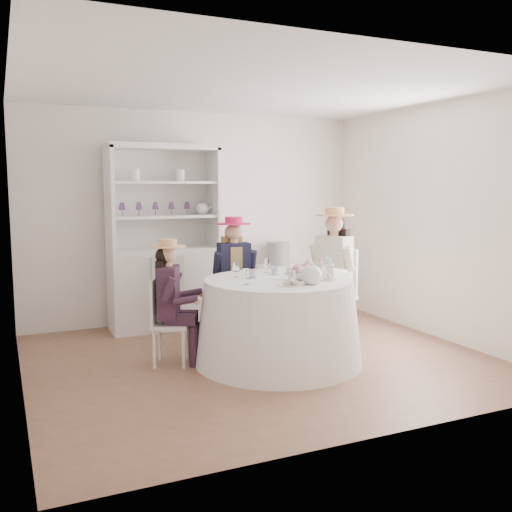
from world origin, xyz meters
name	(u,v)px	position (x,y,z in m)	size (l,w,h in m)	color
ground	(260,359)	(0.00, 0.00, 0.00)	(4.50, 4.50, 0.00)	brown
ceiling	(260,88)	(0.00, 0.00, 2.70)	(4.50, 4.50, 0.00)	white
wall_back	(197,217)	(0.00, 2.00, 1.35)	(4.50, 4.50, 0.00)	white
wall_front	(384,247)	(0.00, -2.00, 1.35)	(4.50, 4.50, 0.00)	white
wall_left	(15,235)	(-2.25, 0.00, 1.35)	(4.50, 4.50, 0.00)	white
wall_right	(437,221)	(2.25, 0.00, 1.35)	(4.50, 4.50, 0.00)	white
tea_table	(278,321)	(0.12, -0.17, 0.42)	(1.67, 1.67, 0.84)	white
hutch	(164,264)	(-0.53, 1.68, 0.80)	(1.34, 0.52, 2.25)	silver
side_table	(278,290)	(1.07, 1.75, 0.34)	(0.44, 0.44, 0.69)	silver
hatbox	(278,253)	(1.07, 1.75, 0.85)	(0.31, 0.31, 0.31)	black
guest_left	(171,294)	(-0.87, 0.21, 0.70)	(0.53, 0.48, 1.25)	silver
guest_mid	(234,270)	(0.09, 0.90, 0.80)	(0.52, 0.53, 1.41)	silver
guest_right	(332,266)	(1.06, 0.34, 0.86)	(0.63, 0.58, 1.52)	silver
spare_chair	(168,290)	(-0.55, 1.44, 0.51)	(0.47, 0.47, 0.95)	silver
teacup_a	(252,275)	(-0.10, -0.02, 0.88)	(0.09, 0.09, 0.07)	white
teacup_b	(274,271)	(0.20, 0.10, 0.88)	(0.08, 0.08, 0.07)	white
teacup_c	(291,272)	(0.36, 0.02, 0.88)	(0.08, 0.08, 0.07)	white
flower_bowl	(300,277)	(0.30, -0.27, 0.87)	(0.24, 0.24, 0.06)	white
flower_arrangement	(300,270)	(0.32, -0.25, 0.94)	(0.19, 0.19, 0.07)	pink
table_teapot	(312,275)	(0.27, -0.56, 0.93)	(0.28, 0.20, 0.21)	white
sandwich_plate	(291,284)	(0.07, -0.53, 0.86)	(0.25, 0.25, 0.06)	white
cupcake_stand	(325,272)	(0.52, -0.40, 0.92)	(0.23, 0.23, 0.22)	white
stemware_set	(279,272)	(0.12, -0.17, 0.92)	(0.91, 0.95, 0.15)	white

